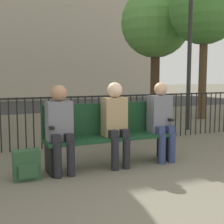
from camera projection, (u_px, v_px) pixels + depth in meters
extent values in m
plane|color=#605B4C|center=(199.00, 220.00, 2.87)|extent=(80.00, 80.00, 0.00)
cube|color=#14381E|center=(112.00, 137.00, 4.57)|extent=(1.97, 0.45, 0.05)
cube|color=#14381E|center=(107.00, 118.00, 4.72)|extent=(1.97, 0.05, 0.47)
cube|color=black|center=(50.00, 159.00, 4.22)|extent=(0.06, 0.38, 0.40)
cube|color=black|center=(165.00, 147.00, 4.97)|extent=(0.06, 0.38, 0.40)
cube|color=black|center=(49.00, 126.00, 4.17)|extent=(0.06, 0.38, 0.04)
cube|color=black|center=(165.00, 119.00, 4.92)|extent=(0.06, 0.38, 0.04)
cylinder|color=black|center=(57.00, 161.00, 4.03)|extent=(0.11, 0.11, 0.45)
cylinder|color=black|center=(71.00, 160.00, 4.11)|extent=(0.11, 0.11, 0.45)
cube|color=black|center=(55.00, 139.00, 4.09)|extent=(0.11, 0.20, 0.12)
cube|color=black|center=(68.00, 138.00, 4.17)|extent=(0.11, 0.20, 0.12)
cube|color=slate|center=(59.00, 121.00, 4.21)|extent=(0.34, 0.22, 0.53)
sphere|color=#A37556|center=(59.00, 93.00, 4.15)|extent=(0.22, 0.22, 0.22)
cylinder|color=black|center=(115.00, 155.00, 4.37)|extent=(0.11, 0.11, 0.45)
cylinder|color=black|center=(126.00, 153.00, 4.44)|extent=(0.11, 0.11, 0.45)
cube|color=black|center=(112.00, 134.00, 4.43)|extent=(0.11, 0.20, 0.12)
cube|color=black|center=(123.00, 133.00, 4.50)|extent=(0.11, 0.20, 0.12)
cube|color=#997F59|center=(114.00, 117.00, 4.55)|extent=(0.34, 0.22, 0.56)
sphere|color=beige|center=(115.00, 90.00, 4.49)|extent=(0.22, 0.22, 0.22)
cylinder|color=navy|center=(162.00, 149.00, 4.69)|extent=(0.11, 0.11, 0.45)
cylinder|color=navy|center=(172.00, 148.00, 4.76)|extent=(0.11, 0.11, 0.45)
cube|color=navy|center=(159.00, 130.00, 4.75)|extent=(0.11, 0.20, 0.12)
cube|color=navy|center=(168.00, 129.00, 4.82)|extent=(0.11, 0.20, 0.12)
cube|color=slate|center=(159.00, 114.00, 4.87)|extent=(0.34, 0.22, 0.57)
sphere|color=tan|center=(161.00, 89.00, 4.81)|extent=(0.20, 0.20, 0.20)
cube|color=#284C2D|center=(27.00, 165.00, 3.97)|extent=(0.34, 0.17, 0.39)
cube|color=#284C2D|center=(28.00, 171.00, 3.88)|extent=(0.23, 0.04, 0.17)
cylinder|color=black|center=(1.00, 126.00, 5.35)|extent=(0.02, 0.02, 0.95)
cylinder|color=black|center=(9.00, 125.00, 5.41)|extent=(0.02, 0.02, 0.95)
cylinder|color=black|center=(17.00, 124.00, 5.46)|extent=(0.02, 0.02, 0.95)
cylinder|color=black|center=(26.00, 124.00, 5.52)|extent=(0.02, 0.02, 0.95)
cylinder|color=black|center=(34.00, 124.00, 5.58)|extent=(0.02, 0.02, 0.95)
cylinder|color=black|center=(41.00, 123.00, 5.64)|extent=(0.02, 0.02, 0.95)
cylinder|color=black|center=(49.00, 123.00, 5.69)|extent=(0.02, 0.02, 0.95)
cylinder|color=black|center=(57.00, 122.00, 5.75)|extent=(0.02, 0.02, 0.95)
cylinder|color=black|center=(64.00, 122.00, 5.81)|extent=(0.02, 0.02, 0.95)
cylinder|color=black|center=(71.00, 121.00, 5.87)|extent=(0.02, 0.02, 0.95)
cylinder|color=black|center=(78.00, 121.00, 5.92)|extent=(0.02, 0.02, 0.95)
cylinder|color=black|center=(85.00, 120.00, 5.98)|extent=(0.02, 0.02, 0.95)
cylinder|color=black|center=(92.00, 120.00, 6.04)|extent=(0.02, 0.02, 0.95)
cylinder|color=black|center=(99.00, 120.00, 6.10)|extent=(0.02, 0.02, 0.95)
cylinder|color=black|center=(105.00, 119.00, 6.15)|extent=(0.02, 0.02, 0.95)
cylinder|color=black|center=(112.00, 119.00, 6.21)|extent=(0.02, 0.02, 0.95)
cylinder|color=black|center=(118.00, 118.00, 6.27)|extent=(0.02, 0.02, 0.95)
cylinder|color=black|center=(124.00, 118.00, 6.32)|extent=(0.02, 0.02, 0.95)
cylinder|color=black|center=(131.00, 118.00, 6.38)|extent=(0.02, 0.02, 0.95)
cylinder|color=black|center=(137.00, 117.00, 6.44)|extent=(0.02, 0.02, 0.95)
cylinder|color=black|center=(142.00, 117.00, 6.50)|extent=(0.02, 0.02, 0.95)
cylinder|color=black|center=(148.00, 116.00, 6.55)|extent=(0.02, 0.02, 0.95)
cylinder|color=black|center=(154.00, 116.00, 6.61)|extent=(0.02, 0.02, 0.95)
cylinder|color=black|center=(159.00, 116.00, 6.67)|extent=(0.02, 0.02, 0.95)
cylinder|color=black|center=(165.00, 115.00, 6.73)|extent=(0.02, 0.02, 0.95)
cylinder|color=black|center=(170.00, 115.00, 6.78)|extent=(0.02, 0.02, 0.95)
cylinder|color=black|center=(176.00, 115.00, 6.84)|extent=(0.02, 0.02, 0.95)
cylinder|color=black|center=(181.00, 114.00, 6.90)|extent=(0.02, 0.02, 0.95)
cylinder|color=black|center=(186.00, 114.00, 6.95)|extent=(0.02, 0.02, 0.95)
cylinder|color=black|center=(191.00, 114.00, 7.01)|extent=(0.02, 0.02, 0.95)
cylinder|color=black|center=(196.00, 114.00, 7.07)|extent=(0.02, 0.02, 0.95)
cylinder|color=black|center=(201.00, 113.00, 7.13)|extent=(0.02, 0.02, 0.95)
cylinder|color=black|center=(206.00, 113.00, 7.18)|extent=(0.02, 0.02, 0.95)
cylinder|color=black|center=(211.00, 113.00, 7.24)|extent=(0.02, 0.02, 0.95)
cylinder|color=black|center=(215.00, 112.00, 7.30)|extent=(0.02, 0.02, 0.95)
cylinder|color=black|center=(220.00, 112.00, 7.36)|extent=(0.02, 0.02, 0.95)
cylinder|color=black|center=(224.00, 112.00, 7.41)|extent=(0.02, 0.02, 0.95)
cube|color=black|center=(79.00, 97.00, 5.88)|extent=(9.00, 0.03, 0.03)
cylinder|color=#422D1E|center=(155.00, 77.00, 11.48)|extent=(0.33, 0.33, 2.56)
sphere|color=#569342|center=(156.00, 22.00, 11.25)|extent=(2.52, 2.52, 2.52)
cylinder|color=#4C3823|center=(203.00, 74.00, 9.62)|extent=(0.24, 0.24, 2.76)
sphere|color=#478438|center=(205.00, 8.00, 9.39)|extent=(2.16, 2.16, 2.16)
cylinder|color=black|center=(189.00, 53.00, 7.53)|extent=(0.10, 0.10, 3.75)
cube|color=#2B2B2D|center=(18.00, 106.00, 13.73)|extent=(24.00, 6.00, 0.01)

